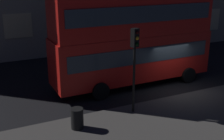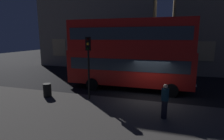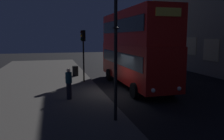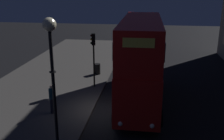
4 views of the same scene
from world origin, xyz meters
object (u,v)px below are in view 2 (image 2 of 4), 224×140
(pedestrian, at_px, (165,101))
(litter_bin, at_px, (47,90))
(double_decker_bus, at_px, (129,52))
(traffic_light_near_kerb, at_px, (88,55))

(pedestrian, relative_size, litter_bin, 1.94)
(double_decker_bus, bearing_deg, pedestrian, -61.05)
(double_decker_bus, xyz_separation_m, litter_bin, (-4.90, -3.88, -2.45))
(double_decker_bus, height_order, pedestrian, double_decker_bus)
(traffic_light_near_kerb, bearing_deg, double_decker_bus, 46.22)
(traffic_light_near_kerb, xyz_separation_m, litter_bin, (-2.98, -0.35, -2.47))
(traffic_light_near_kerb, bearing_deg, litter_bin, 171.42)
(pedestrian, bearing_deg, litter_bin, 87.24)
(traffic_light_near_kerb, xyz_separation_m, pedestrian, (4.77, -1.51, -2.01))
(litter_bin, bearing_deg, pedestrian, -8.54)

